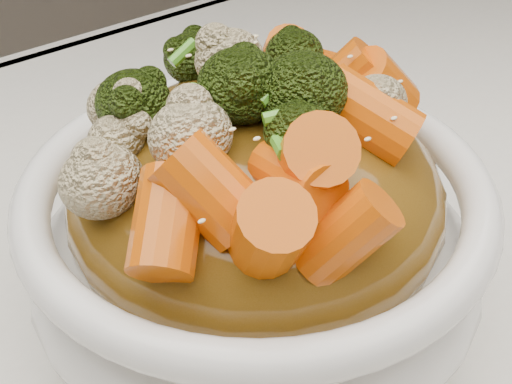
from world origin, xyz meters
TOP-DOWN VIEW (x-y plane):
  - bowl at (0.06, 0.02)m, footprint 0.29×0.29m
  - sauce_base at (0.06, 0.02)m, footprint 0.23×0.23m
  - carrots at (0.06, 0.02)m, footprint 0.23×0.23m
  - broccoli at (0.06, 0.02)m, footprint 0.23×0.23m
  - cauliflower at (0.06, 0.02)m, footprint 0.23×0.23m
  - scallions at (0.06, 0.02)m, footprint 0.17×0.17m
  - sesame_seeds at (0.06, 0.02)m, footprint 0.21×0.21m

SIDE VIEW (x-z plane):
  - bowl at x=0.06m, z-range 0.75..0.84m
  - sauce_base at x=0.06m, z-range 0.78..0.88m
  - cauliflower at x=0.06m, z-range 0.87..0.91m
  - broccoli at x=0.06m, z-range 0.87..0.92m
  - carrots at x=0.06m, z-range 0.87..0.92m
  - sesame_seeds at x=0.06m, z-range 0.89..0.90m
  - scallions at x=0.06m, z-range 0.89..0.91m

